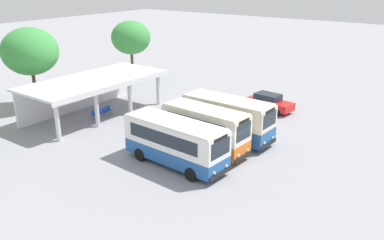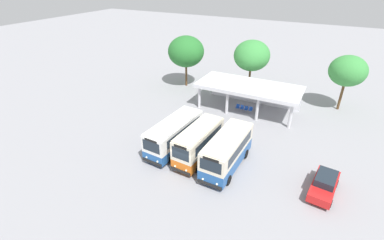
% 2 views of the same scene
% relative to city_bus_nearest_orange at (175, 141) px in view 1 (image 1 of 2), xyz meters
% --- Properties ---
extents(ground_plane, '(180.00, 180.00, 0.00)m').
position_rel_city_bus_nearest_orange_xyz_m(ground_plane, '(2.80, -2.80, -1.73)').
color(ground_plane, '#939399').
extents(city_bus_nearest_orange, '(2.78, 7.61, 3.12)m').
position_rel_city_bus_nearest_orange_xyz_m(city_bus_nearest_orange, '(0.00, 0.00, 0.00)').
color(city_bus_nearest_orange, black).
rests_on(city_bus_nearest_orange, ground).
extents(city_bus_second_in_row, '(2.50, 6.65, 3.30)m').
position_rel_city_bus_nearest_orange_xyz_m(city_bus_second_in_row, '(2.93, -0.37, 0.09)').
color(city_bus_second_in_row, black).
rests_on(city_bus_second_in_row, ground).
extents(city_bus_middle_cream, '(2.60, 7.27, 3.29)m').
position_rel_city_bus_nearest_orange_xyz_m(city_bus_middle_cream, '(5.87, -0.43, 0.08)').
color(city_bus_middle_cream, black).
rests_on(city_bus_middle_cream, ground).
extents(parked_car_flank, '(2.20, 4.56, 1.62)m').
position_rel_city_bus_nearest_orange_xyz_m(parked_car_flank, '(14.22, 0.13, -0.90)').
color(parked_car_flank, black).
rests_on(parked_car_flank, ground).
extents(terminal_canopy, '(13.00, 5.89, 3.40)m').
position_rel_city_bus_nearest_orange_xyz_m(terminal_canopy, '(3.77, 12.85, 0.92)').
color(terminal_canopy, silver).
rests_on(terminal_canopy, ground).
extents(waiting_chair_end_by_column, '(0.45, 0.45, 0.86)m').
position_rel_city_bus_nearest_orange_xyz_m(waiting_chair_end_by_column, '(2.80, 11.33, -1.21)').
color(waiting_chair_end_by_column, slate).
rests_on(waiting_chair_end_by_column, ground).
extents(waiting_chair_second_from_end, '(0.45, 0.45, 0.86)m').
position_rel_city_bus_nearest_orange_xyz_m(waiting_chair_second_from_end, '(3.37, 11.34, -1.21)').
color(waiting_chair_second_from_end, slate).
rests_on(waiting_chair_second_from_end, ground).
extents(waiting_chair_middle_seat, '(0.45, 0.45, 0.86)m').
position_rel_city_bus_nearest_orange_xyz_m(waiting_chair_middle_seat, '(3.95, 11.31, -1.21)').
color(waiting_chair_middle_seat, slate).
rests_on(waiting_chair_middle_seat, ground).
extents(waiting_chair_fourth_seat, '(0.45, 0.45, 0.86)m').
position_rel_city_bus_nearest_orange_xyz_m(waiting_chair_fourth_seat, '(4.52, 11.37, -1.21)').
color(waiting_chair_fourth_seat, slate).
rests_on(waiting_chair_fourth_seat, ground).
extents(roadside_tree_behind_canopy, '(5.17, 5.17, 7.61)m').
position_rel_city_bus_nearest_orange_xyz_m(roadside_tree_behind_canopy, '(1.93, 18.63, 3.67)').
color(roadside_tree_behind_canopy, brown).
rests_on(roadside_tree_behind_canopy, ground).
extents(roadside_tree_east_of_canopy, '(4.49, 4.49, 7.17)m').
position_rel_city_bus_nearest_orange_xyz_m(roadside_tree_east_of_canopy, '(14.41, 17.93, 3.51)').
color(roadside_tree_east_of_canopy, brown).
rests_on(roadside_tree_east_of_canopy, ground).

